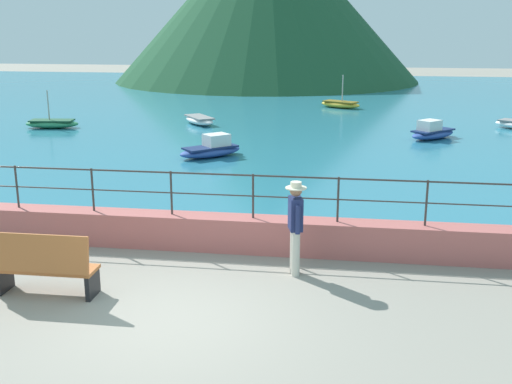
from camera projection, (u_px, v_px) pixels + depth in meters
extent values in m
plane|color=gray|center=(169.00, 319.00, 9.74)|extent=(120.00, 120.00, 0.00)
cube|color=#BC605B|center=(213.00, 232.00, 12.70)|extent=(20.00, 0.56, 0.70)
cylinder|color=#383330|center=(17.00, 187.00, 13.09)|extent=(0.04, 0.04, 0.90)
cylinder|color=#383330|center=(93.00, 190.00, 12.85)|extent=(0.04, 0.04, 0.90)
cylinder|color=#383330|center=(171.00, 193.00, 12.61)|extent=(0.04, 0.04, 0.90)
cylinder|color=#383330|center=(253.00, 196.00, 12.37)|extent=(0.04, 0.04, 0.90)
cylinder|color=#383330|center=(338.00, 199.00, 12.13)|extent=(0.04, 0.04, 0.90)
cylinder|color=#383330|center=(426.00, 203.00, 11.89)|extent=(0.04, 0.04, 0.90)
cylinder|color=#383330|center=(211.00, 174.00, 12.38)|extent=(18.40, 0.04, 0.04)
cylinder|color=#383330|center=(212.00, 194.00, 12.49)|extent=(18.40, 0.03, 0.03)
cube|color=teal|center=(301.00, 107.00, 34.40)|extent=(64.00, 44.32, 0.06)
cube|color=#B76633|center=(47.00, 268.00, 10.54)|extent=(1.70, 0.53, 0.06)
cube|color=#B76633|center=(39.00, 253.00, 10.24)|extent=(1.70, 0.16, 0.64)
cube|color=black|center=(5.00, 279.00, 10.71)|extent=(0.08, 0.47, 0.43)
cube|color=black|center=(93.00, 284.00, 10.49)|extent=(0.08, 0.47, 0.43)
cylinder|color=beige|center=(294.00, 250.00, 11.47)|extent=(0.15, 0.15, 0.86)
cylinder|color=beige|center=(296.00, 254.00, 11.30)|extent=(0.15, 0.15, 0.86)
cube|color=navy|center=(296.00, 214.00, 11.19)|extent=(0.31, 0.40, 0.60)
cylinder|color=navy|center=(293.00, 212.00, 11.43)|extent=(0.09, 0.09, 0.52)
cylinder|color=navy|center=(298.00, 220.00, 10.97)|extent=(0.09, 0.09, 0.52)
sphere|color=#9E7051|center=(296.00, 191.00, 11.08)|extent=(0.22, 0.22, 0.22)
cylinder|color=beige|center=(296.00, 188.00, 11.07)|extent=(0.38, 0.38, 0.02)
cylinder|color=beige|center=(296.00, 185.00, 11.05)|extent=(0.20, 0.20, 0.10)
ellipsoid|color=gold|center=(340.00, 104.00, 33.74)|extent=(2.45, 1.90, 0.36)
cube|color=brown|center=(341.00, 102.00, 33.70)|extent=(1.98, 1.56, 0.06)
cylinder|color=#B2A899|center=(343.00, 88.00, 33.45)|extent=(0.06, 0.06, 1.40)
ellipsoid|color=#338C59|center=(52.00, 124.00, 27.19)|extent=(2.40, 1.19, 0.36)
cube|color=#1C4D31|center=(52.00, 120.00, 27.15)|extent=(1.92, 1.00, 0.06)
cylinder|color=#B2A899|center=(48.00, 105.00, 26.98)|extent=(0.06, 0.06, 1.27)
ellipsoid|color=#2D4C9E|center=(433.00, 134.00, 24.66)|extent=(2.24, 2.28, 0.36)
cube|color=navy|center=(433.00, 130.00, 24.62)|extent=(1.83, 1.86, 0.06)
cube|color=silver|center=(430.00, 125.00, 24.41)|extent=(1.01, 1.01, 0.40)
ellipsoid|color=white|center=(199.00, 120.00, 28.22)|extent=(2.08, 2.39, 0.36)
cube|color=gray|center=(199.00, 117.00, 28.18)|extent=(1.70, 1.94, 0.06)
ellipsoid|color=#2D4C9E|center=(210.00, 152.00, 21.29)|extent=(2.30, 2.23, 0.36)
cube|color=navy|center=(210.00, 147.00, 21.25)|extent=(1.87, 1.82, 0.06)
cube|color=silver|center=(217.00, 140.00, 21.33)|extent=(1.01, 1.01, 0.40)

